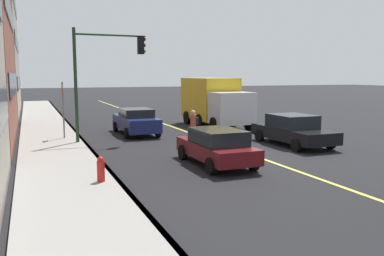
{
  "coord_description": "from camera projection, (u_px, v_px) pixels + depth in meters",
  "views": [
    {
      "loc": [
        -15.45,
        8.84,
        3.43
      ],
      "look_at": [
        -1.29,
        3.11,
        1.43
      ],
      "focal_mm": 38.03,
      "sensor_mm": 36.0,
      "label": 1
    }
  ],
  "objects": [
    {
      "name": "sidewalk_slab",
      "position": [
        62.0,
        166.0,
        15.02
      ],
      "size": [
        80.0,
        3.09,
        0.15
      ],
      "primitive_type": "cube",
      "color": "gray",
      "rests_on": "ground"
    },
    {
      "name": "car_navy",
      "position": [
        136.0,
        121.0,
        23.56
      ],
      "size": [
        4.63,
        1.97,
        1.51
      ],
      "color": "navy",
      "rests_on": "ground"
    },
    {
      "name": "curb_edge",
      "position": [
        102.0,
        163.0,
        15.56
      ],
      "size": [
        80.0,
        0.16,
        0.15
      ],
      "primitive_type": "cube",
      "color": "slate",
      "rests_on": "ground"
    },
    {
      "name": "street_sign_post",
      "position": [
        63.0,
        106.0,
        21.1
      ],
      "size": [
        0.6,
        0.08,
        3.08
      ],
      "color": "slate",
      "rests_on": "ground"
    },
    {
      "name": "car_black",
      "position": [
        293.0,
        130.0,
        19.93
      ],
      "size": [
        4.74,
        2.12,
        1.5
      ],
      "color": "black",
      "rests_on": "ground"
    },
    {
      "name": "lane_stripe_center",
      "position": [
        246.0,
        153.0,
        17.93
      ],
      "size": [
        80.0,
        0.16,
        0.01
      ],
      "primitive_type": "cube",
      "color": "#D8CC4C",
      "rests_on": "ground"
    },
    {
      "name": "car_maroon",
      "position": [
        217.0,
        146.0,
        15.49
      ],
      "size": [
        4.15,
        1.9,
        1.4
      ],
      "color": "#591116",
      "rests_on": "ground"
    },
    {
      "name": "truck_yellow",
      "position": [
        214.0,
        101.0,
        27.19
      ],
      "size": [
        6.56,
        2.65,
        3.22
      ],
      "color": "silver",
      "rests_on": "ground"
    },
    {
      "name": "pedestrian_with_backpack",
      "position": [
        193.0,
        125.0,
        19.68
      ],
      "size": [
        0.46,
        0.44,
        1.75
      ],
      "color": "brown",
      "rests_on": "ground"
    },
    {
      "name": "traffic_light_mast",
      "position": [
        103.0,
        66.0,
        20.05
      ],
      "size": [
        0.28,
        3.62,
        5.68
      ],
      "color": "#1E3823",
      "rests_on": "ground"
    },
    {
      "name": "fire_hydrant",
      "position": [
        101.0,
        172.0,
        12.55
      ],
      "size": [
        0.24,
        0.24,
        0.94
      ],
      "color": "red",
      "rests_on": "ground"
    },
    {
      "name": "ground",
      "position": [
        246.0,
        153.0,
        17.93
      ],
      "size": [
        200.0,
        200.0,
        0.0
      ],
      "primitive_type": "plane",
      "color": "black"
    }
  ]
}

